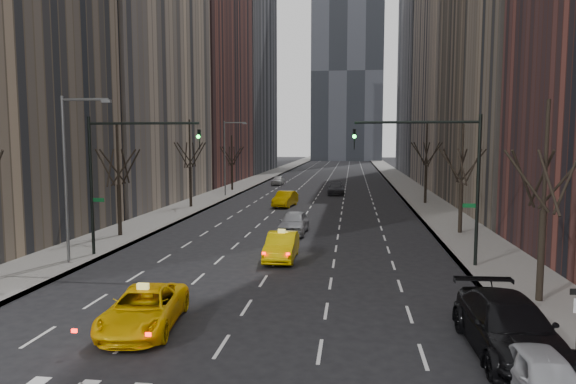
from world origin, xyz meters
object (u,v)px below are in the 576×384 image
(taxi_sedan, at_px, (282,246))
(parked_suv_black, at_px, (509,327))
(taxi_suv, at_px, (144,309))
(silver_sedan_ahead, at_px, (294,222))
(parked_sedan_silver, at_px, (544,378))

(taxi_sedan, xyz_separation_m, parked_suv_black, (8.94, -12.11, 0.13))
(taxi_suv, distance_m, silver_sedan_ahead, 19.86)
(taxi_suv, bearing_deg, parked_suv_black, -9.82)
(silver_sedan_ahead, distance_m, parked_suv_black, 22.33)
(taxi_sedan, distance_m, silver_sedan_ahead, 8.25)
(taxi_suv, bearing_deg, silver_sedan_ahead, 74.37)
(taxi_suv, distance_m, parked_sedan_silver, 12.98)
(silver_sedan_ahead, height_order, parked_sedan_silver, silver_sedan_ahead)
(taxi_suv, height_order, parked_suv_black, parked_suv_black)
(taxi_suv, xyz_separation_m, taxi_sedan, (3.46, 11.35, 0.05))
(parked_sedan_silver, bearing_deg, taxi_suv, 160.22)
(parked_sedan_silver, bearing_deg, silver_sedan_ahead, 108.83)
(silver_sedan_ahead, bearing_deg, parked_suv_black, -64.13)
(taxi_suv, height_order, silver_sedan_ahead, silver_sedan_ahead)
(parked_suv_black, bearing_deg, taxi_suv, 174.27)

